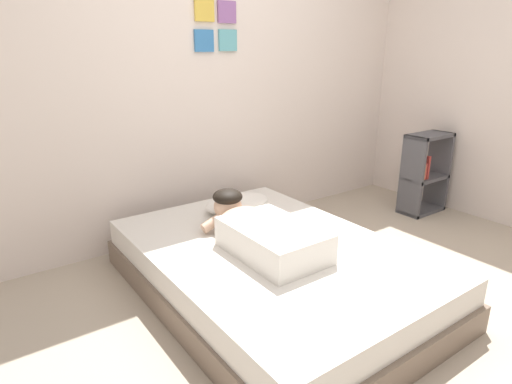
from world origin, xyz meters
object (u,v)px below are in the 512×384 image
object	(u,v)px
pillow	(237,203)
bookshelf	(424,174)
person_lying	(259,230)
bed	(271,270)
cell_phone	(298,238)
coffee_cup	(249,216)

from	to	relation	value
pillow	bookshelf	world-z (taller)	bookshelf
person_lying	bed	bearing A→B (deg)	-40.28
cell_phone	bookshelf	distance (m)	1.87
person_lying	coffee_cup	xyz separation A→B (m)	(0.18, 0.37, -0.07)
person_lying	coffee_cup	distance (m)	0.42
pillow	cell_phone	distance (m)	0.66
person_lying	coffee_cup	world-z (taller)	person_lying
pillow	person_lying	size ratio (longest dim) A/B	0.57
pillow	cell_phone	size ratio (longest dim) A/B	3.71
bed	cell_phone	world-z (taller)	cell_phone
cell_phone	bed	bearing A→B (deg)	177.09
cell_phone	pillow	bearing A→B (deg)	92.71
coffee_cup	cell_phone	bearing A→B (deg)	-79.22
person_lying	bookshelf	xyz separation A→B (m)	(2.11, 0.27, -0.05)
pillow	person_lying	distance (m)	0.64
cell_phone	bookshelf	xyz separation A→B (m)	(1.84, 0.33, 0.05)
pillow	bed	bearing A→B (deg)	-104.96
coffee_cup	cell_phone	world-z (taller)	coffee_cup
coffee_cup	bookshelf	distance (m)	1.93
pillow	bookshelf	distance (m)	1.90
bed	bookshelf	xyz separation A→B (m)	(2.05, 0.32, 0.22)
bed	cell_phone	bearing A→B (deg)	-2.91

